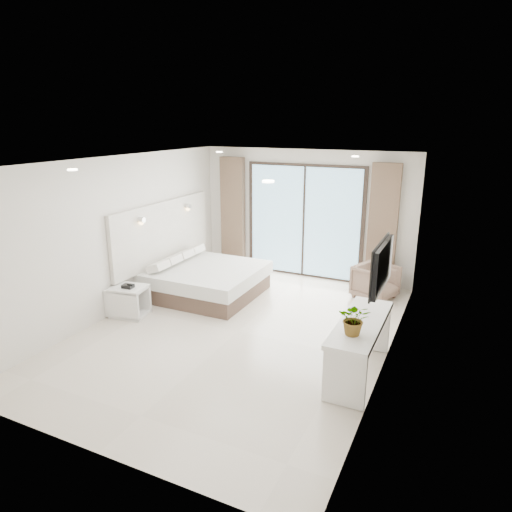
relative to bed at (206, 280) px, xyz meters
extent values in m
plane|color=beige|center=(1.32, -1.19, -0.29)|extent=(6.20, 6.20, 0.00)
cube|color=silver|center=(1.32, 1.91, 1.06)|extent=(4.60, 0.02, 2.70)
cube|color=silver|center=(1.32, -4.29, 1.06)|extent=(4.60, 0.02, 2.70)
cube|color=silver|center=(-0.98, -1.19, 1.06)|extent=(0.02, 6.20, 2.70)
cube|color=silver|center=(3.62, -1.19, 1.06)|extent=(0.02, 6.20, 2.70)
cube|color=white|center=(1.32, -1.19, 2.41)|extent=(4.60, 6.20, 0.02)
cube|color=silver|center=(-0.93, 0.00, 0.86)|extent=(0.08, 3.00, 1.20)
cube|color=black|center=(3.57, -1.66, 1.26)|extent=(0.06, 1.00, 0.58)
cube|color=black|center=(3.53, -1.66, 1.26)|extent=(0.02, 1.04, 0.62)
cube|color=black|center=(1.32, 1.88, 0.91)|extent=(2.56, 0.04, 2.42)
cube|color=#90C7E6|center=(1.32, 1.85, 0.91)|extent=(2.40, 0.01, 2.30)
cube|color=brown|center=(-0.33, 1.77, 0.96)|extent=(0.55, 0.14, 2.50)
cube|color=brown|center=(2.97, 1.77, 0.96)|extent=(0.55, 0.14, 2.50)
cylinder|color=white|center=(0.02, -2.99, 2.39)|extent=(0.12, 0.12, 0.02)
cylinder|color=white|center=(2.62, -2.99, 2.39)|extent=(0.12, 0.12, 0.02)
cylinder|color=white|center=(0.02, 0.61, 2.39)|extent=(0.12, 0.12, 0.02)
cylinder|color=white|center=(2.62, 0.61, 2.39)|extent=(0.12, 0.12, 0.02)
cube|color=brown|center=(0.02, 0.00, -0.14)|extent=(1.90, 1.81, 0.30)
cube|color=silver|center=(0.02, 0.00, 0.14)|extent=(1.98, 1.88, 0.25)
cube|color=white|center=(-0.63, -0.62, 0.33)|extent=(0.28, 0.38, 0.14)
cube|color=white|center=(-0.63, -0.21, 0.33)|extent=(0.28, 0.38, 0.14)
cube|color=white|center=(-0.63, 0.21, 0.33)|extent=(0.28, 0.38, 0.14)
cube|color=white|center=(-0.63, 0.62, 0.33)|extent=(0.28, 0.38, 0.14)
cube|color=white|center=(-0.66, -1.43, 0.21)|extent=(0.65, 0.56, 0.05)
cube|color=white|center=(-0.66, -1.43, -0.26)|extent=(0.65, 0.56, 0.05)
cube|color=white|center=(-0.66, -1.64, -0.03)|extent=(0.58, 0.15, 0.47)
cube|color=white|center=(-0.66, -1.22, -0.03)|extent=(0.58, 0.15, 0.47)
cube|color=black|center=(-0.63, -1.47, 0.27)|extent=(0.19, 0.16, 0.06)
cube|color=white|center=(3.36, -1.66, 0.45)|extent=(0.53, 1.71, 0.06)
cube|color=white|center=(3.36, -2.43, 0.06)|extent=(0.51, 0.06, 0.71)
cube|color=white|center=(3.36, -0.89, 0.06)|extent=(0.51, 0.06, 0.71)
imported|color=#33662D|center=(3.36, -2.07, 0.64)|extent=(0.43, 0.47, 0.32)
imported|color=#7F6653|center=(3.01, 1.21, 0.06)|extent=(0.86, 0.88, 0.71)
camera|label=1|loc=(4.43, -7.11, 2.96)|focal=32.00mm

